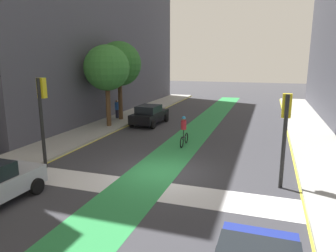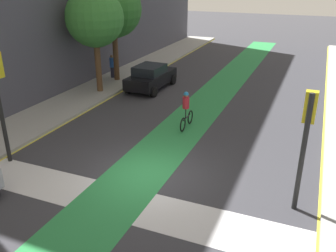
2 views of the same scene
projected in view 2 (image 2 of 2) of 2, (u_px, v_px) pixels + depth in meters
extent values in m
plane|color=#38383D|center=(149.00, 174.00, 13.56)|extent=(120.00, 120.00, 0.00)
cube|color=#2D8C47|center=(139.00, 172.00, 13.70)|extent=(2.40, 60.00, 0.01)
cube|color=silver|center=(123.00, 203.00, 11.86)|extent=(12.00, 1.80, 0.01)
cube|color=yellow|center=(24.00, 147.00, 15.69)|extent=(0.16, 60.00, 0.01)
cube|color=yellow|center=(321.00, 211.00, 11.43)|extent=(0.16, 60.00, 0.01)
cylinder|color=black|center=(302.00, 155.00, 10.85)|extent=(0.16, 0.16, 3.85)
cube|color=gold|center=(310.00, 107.00, 10.45)|extent=(0.35, 0.28, 0.95)
sphere|color=red|center=(312.00, 96.00, 10.46)|extent=(0.20, 0.20, 0.20)
sphere|color=#4C380C|center=(311.00, 105.00, 10.57)|extent=(0.20, 0.20, 0.20)
sphere|color=#0C3814|center=(309.00, 115.00, 10.69)|extent=(0.20, 0.20, 0.20)
cylinder|color=black|center=(1.00, 110.00, 13.68)|extent=(0.16, 0.16, 4.33)
sphere|color=#0C3814|center=(1.00, 72.00, 13.43)|extent=(0.20, 0.20, 0.20)
cube|color=black|center=(151.00, 79.00, 23.31)|extent=(1.90, 4.24, 0.70)
cube|color=black|center=(150.00, 70.00, 22.90)|extent=(1.65, 2.04, 0.55)
cylinder|color=black|center=(149.00, 77.00, 25.02)|extent=(0.23, 0.64, 0.64)
cylinder|color=black|center=(173.00, 80.00, 24.35)|extent=(0.23, 0.64, 0.64)
cylinder|color=black|center=(128.00, 88.00, 22.55)|extent=(0.23, 0.64, 0.64)
cylinder|color=black|center=(154.00, 92.00, 21.87)|extent=(0.23, 0.64, 0.64)
torus|color=black|center=(190.00, 117.00, 17.98)|extent=(0.06, 0.68, 0.68)
torus|color=black|center=(183.00, 125.00, 17.09)|extent=(0.06, 0.68, 0.68)
cylinder|color=black|center=(187.00, 117.00, 17.47)|extent=(0.06, 0.95, 0.06)
cylinder|color=black|center=(186.00, 113.00, 17.24)|extent=(0.05, 0.05, 0.50)
cylinder|color=red|center=(186.00, 103.00, 17.03)|extent=(0.32, 0.32, 0.55)
sphere|color=#8C6647|center=(186.00, 95.00, 16.88)|extent=(0.22, 0.22, 0.22)
sphere|color=#268CCC|center=(186.00, 94.00, 16.86)|extent=(0.23, 0.23, 0.23)
cylinder|color=#262638|center=(113.00, 72.00, 25.40)|extent=(0.28, 0.28, 0.73)
cylinder|color=#2659B2|center=(112.00, 62.00, 25.13)|extent=(0.34, 0.34, 0.65)
sphere|color=#8C6647|center=(112.00, 56.00, 24.96)|extent=(0.21, 0.21, 0.21)
cylinder|color=brown|center=(98.00, 65.00, 22.02)|extent=(0.36, 0.36, 3.21)
sphere|color=#387F33|center=(95.00, 18.00, 20.93)|extent=(3.40, 3.40, 3.40)
cylinder|color=brown|center=(116.00, 55.00, 24.39)|extent=(0.36, 0.36, 3.37)
sphere|color=#2D6B28|center=(113.00, 9.00, 23.23)|extent=(3.67, 3.67, 3.67)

